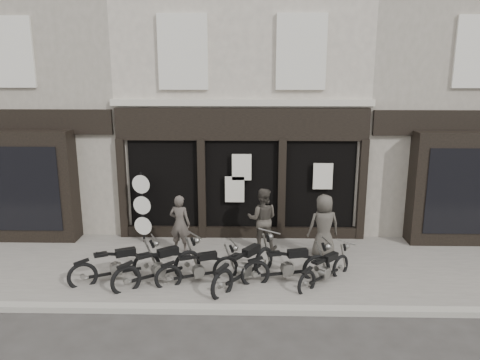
{
  "coord_description": "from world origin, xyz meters",
  "views": [
    {
      "loc": [
        0.24,
        -10.12,
        5.02
      ],
      "look_at": [
        -0.02,
        1.6,
        2.17
      ],
      "focal_mm": 35.0,
      "sensor_mm": 36.0,
      "label": 1
    }
  ],
  "objects_px": {
    "motorcycle_5": "(325,272)",
    "motorcycle_1": "(159,269)",
    "motorcycle_3": "(245,269)",
    "man_left": "(180,224)",
    "motorcycle_2": "(199,271)",
    "motorcycle_4": "(287,268)",
    "advert_sign_post": "(143,211)",
    "man_centre": "(262,219)",
    "man_right": "(324,226)",
    "motorcycle_0": "(116,268)"
  },
  "relations": [
    {
      "from": "motorcycle_5",
      "to": "motorcycle_1",
      "type": "bearing_deg",
      "value": 136.42
    },
    {
      "from": "motorcycle_3",
      "to": "man_left",
      "type": "relative_size",
      "value": 1.26
    },
    {
      "from": "motorcycle_2",
      "to": "motorcycle_4",
      "type": "height_order",
      "value": "motorcycle_4"
    },
    {
      "from": "motorcycle_2",
      "to": "motorcycle_4",
      "type": "distance_m",
      "value": 2.08
    },
    {
      "from": "motorcycle_5",
      "to": "advert_sign_post",
      "type": "bearing_deg",
      "value": 108.23
    },
    {
      "from": "motorcycle_1",
      "to": "man_centre",
      "type": "bearing_deg",
      "value": 4.83
    },
    {
      "from": "motorcycle_2",
      "to": "man_right",
      "type": "bearing_deg",
      "value": 4.55
    },
    {
      "from": "man_left",
      "to": "advert_sign_post",
      "type": "relative_size",
      "value": 0.73
    },
    {
      "from": "motorcycle_5",
      "to": "man_centre",
      "type": "bearing_deg",
      "value": 80.0
    },
    {
      "from": "motorcycle_0",
      "to": "man_right",
      "type": "height_order",
      "value": "man_right"
    },
    {
      "from": "motorcycle_3",
      "to": "man_right",
      "type": "xyz_separation_m",
      "value": [
        2.04,
        1.55,
        0.53
      ]
    },
    {
      "from": "motorcycle_2",
      "to": "motorcycle_5",
      "type": "height_order",
      "value": "motorcycle_2"
    },
    {
      "from": "motorcycle_1",
      "to": "man_centre",
      "type": "xyz_separation_m",
      "value": [
        2.46,
        2.12,
        0.54
      ]
    },
    {
      "from": "man_centre",
      "to": "advert_sign_post",
      "type": "relative_size",
      "value": 0.79
    },
    {
      "from": "motorcycle_3",
      "to": "man_centre",
      "type": "relative_size",
      "value": 1.17
    },
    {
      "from": "advert_sign_post",
      "to": "motorcycle_0",
      "type": "bearing_deg",
      "value": -79.62
    },
    {
      "from": "motorcycle_3",
      "to": "man_centre",
      "type": "distance_m",
      "value": 2.2
    },
    {
      "from": "motorcycle_0",
      "to": "motorcycle_5",
      "type": "height_order",
      "value": "motorcycle_0"
    },
    {
      "from": "advert_sign_post",
      "to": "motorcycle_5",
      "type": "bearing_deg",
      "value": -14.35
    },
    {
      "from": "man_centre",
      "to": "motorcycle_1",
      "type": "bearing_deg",
      "value": 46.64
    },
    {
      "from": "man_left",
      "to": "advert_sign_post",
      "type": "bearing_deg",
      "value": -15.98
    },
    {
      "from": "man_centre",
      "to": "man_left",
      "type": "bearing_deg",
      "value": 12.54
    },
    {
      "from": "motorcycle_3",
      "to": "motorcycle_4",
      "type": "relative_size",
      "value": 0.93
    },
    {
      "from": "motorcycle_2",
      "to": "motorcycle_3",
      "type": "height_order",
      "value": "motorcycle_3"
    },
    {
      "from": "motorcycle_2",
      "to": "advert_sign_post",
      "type": "xyz_separation_m",
      "value": [
        -1.85,
        2.48,
        0.67
      ]
    },
    {
      "from": "motorcycle_5",
      "to": "motorcycle_2",
      "type": "bearing_deg",
      "value": 135.97
    },
    {
      "from": "motorcycle_1",
      "to": "motorcycle_5",
      "type": "bearing_deg",
      "value": -34.73
    },
    {
      "from": "man_left",
      "to": "advert_sign_post",
      "type": "xyz_separation_m",
      "value": [
        -1.16,
        0.67,
        0.14
      ]
    },
    {
      "from": "man_right",
      "to": "advert_sign_post",
      "type": "height_order",
      "value": "advert_sign_post"
    },
    {
      "from": "motorcycle_2",
      "to": "man_centre",
      "type": "distance_m",
      "value": 2.65
    },
    {
      "from": "motorcycle_1",
      "to": "motorcycle_2",
      "type": "relative_size",
      "value": 1.03
    },
    {
      "from": "motorcycle_2",
      "to": "motorcycle_3",
      "type": "xyz_separation_m",
      "value": [
        1.08,
        -0.01,
        0.06
      ]
    },
    {
      "from": "motorcycle_4",
      "to": "motorcycle_3",
      "type": "bearing_deg",
      "value": 173.1
    },
    {
      "from": "motorcycle_2",
      "to": "motorcycle_4",
      "type": "bearing_deg",
      "value": -19.02
    },
    {
      "from": "motorcycle_2",
      "to": "motorcycle_3",
      "type": "bearing_deg",
      "value": -22.46
    },
    {
      "from": "motorcycle_1",
      "to": "motorcycle_5",
      "type": "distance_m",
      "value": 3.87
    },
    {
      "from": "motorcycle_1",
      "to": "motorcycle_4",
      "type": "height_order",
      "value": "motorcycle_1"
    },
    {
      "from": "motorcycle_0",
      "to": "motorcycle_2",
      "type": "height_order",
      "value": "motorcycle_0"
    },
    {
      "from": "man_right",
      "to": "motorcycle_1",
      "type": "bearing_deg",
      "value": 10.42
    },
    {
      "from": "motorcycle_0",
      "to": "advert_sign_post",
      "type": "relative_size",
      "value": 0.93
    },
    {
      "from": "motorcycle_0",
      "to": "man_centre",
      "type": "xyz_separation_m",
      "value": [
        3.48,
        2.03,
        0.57
      ]
    },
    {
      "from": "man_centre",
      "to": "man_right",
      "type": "xyz_separation_m",
      "value": [
        1.59,
        -0.54,
        -0.01
      ]
    },
    {
      "from": "man_centre",
      "to": "motorcycle_0",
      "type": "bearing_deg",
      "value": 36.18
    },
    {
      "from": "man_left",
      "to": "motorcycle_3",
      "type": "bearing_deg",
      "value": 148.08
    },
    {
      "from": "man_centre",
      "to": "man_right",
      "type": "distance_m",
      "value": 1.67
    },
    {
      "from": "motorcycle_0",
      "to": "advert_sign_post",
      "type": "xyz_separation_m",
      "value": [
        0.1,
        2.44,
        0.64
      ]
    },
    {
      "from": "motorcycle_4",
      "to": "man_centre",
      "type": "height_order",
      "value": "man_centre"
    },
    {
      "from": "motorcycle_3",
      "to": "motorcycle_5",
      "type": "relative_size",
      "value": 1.33
    },
    {
      "from": "advert_sign_post",
      "to": "motorcycle_3",
      "type": "bearing_deg",
      "value": -27.81
    },
    {
      "from": "motorcycle_4",
      "to": "motorcycle_1",
      "type": "bearing_deg",
      "value": 169.41
    }
  ]
}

